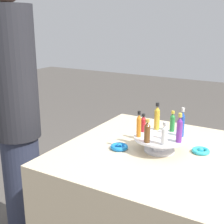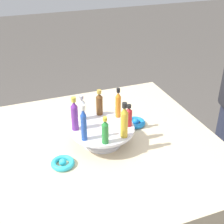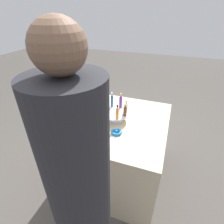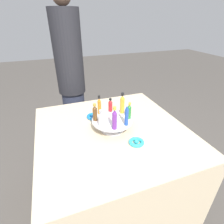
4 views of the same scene
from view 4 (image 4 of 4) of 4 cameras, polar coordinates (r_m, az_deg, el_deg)
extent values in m
plane|color=#4C4742|center=(1.69, 0.06, -26.21)|extent=(12.00, 12.00, 0.00)
cube|color=beige|center=(1.41, 0.07, -17.79)|extent=(0.97, 0.97, 0.72)
cylinder|color=silver|center=(1.17, 0.08, -5.41)|extent=(0.16, 0.16, 0.01)
cylinder|color=silver|center=(1.15, 0.08, -4.03)|extent=(0.08, 0.08, 0.06)
cylinder|color=silver|center=(1.13, 0.08, -2.57)|extent=(0.26, 0.26, 0.01)
cylinder|color=#288438|center=(1.13, 5.59, -0.24)|extent=(0.03, 0.03, 0.08)
cone|color=#288438|center=(1.10, 5.71, 1.97)|extent=(0.02, 0.02, 0.02)
cylinder|color=gold|center=(1.10, 5.75, 2.71)|extent=(0.02, 0.02, 0.01)
cylinder|color=gold|center=(1.18, 3.36, 2.04)|extent=(0.03, 0.03, 0.11)
cone|color=gold|center=(1.15, 3.45, 4.90)|extent=(0.03, 0.03, 0.02)
cylinder|color=black|center=(1.14, 3.48, 5.87)|extent=(0.02, 0.02, 0.02)
cylinder|color=#B21E23|center=(1.21, -0.53, 1.76)|extent=(0.03, 0.03, 0.07)
cone|color=#B21E23|center=(1.19, -0.54, 3.56)|extent=(0.03, 0.03, 0.02)
cylinder|color=black|center=(1.18, -0.54, 4.17)|extent=(0.02, 0.02, 0.01)
cylinder|color=orange|center=(1.17, -4.13, 1.43)|extent=(0.02, 0.02, 0.10)
cone|color=orange|center=(1.14, -4.23, 4.04)|extent=(0.02, 0.02, 0.02)
cylinder|color=black|center=(1.13, -4.26, 4.92)|extent=(0.02, 0.02, 0.02)
cylinder|color=brown|center=(1.10, -5.55, -0.80)|extent=(0.03, 0.03, 0.08)
cone|color=brown|center=(1.08, -5.68, 1.54)|extent=(0.03, 0.03, 0.02)
cylinder|color=#B79338|center=(1.07, -5.72, 2.33)|extent=(0.02, 0.02, 0.01)
cylinder|color=silver|center=(1.04, -3.65, -2.88)|extent=(0.03, 0.03, 0.08)
cone|color=silver|center=(1.01, -3.73, -0.54)|extent=(0.03, 0.03, 0.02)
cylinder|color=#B2B2B7|center=(1.01, -3.76, 0.25)|extent=(0.02, 0.02, 0.01)
cylinder|color=#702D93|center=(1.01, 0.81, -2.99)|extent=(0.03, 0.03, 0.10)
cone|color=#702D93|center=(0.98, 0.84, 0.15)|extent=(0.03, 0.03, 0.02)
cylinder|color=gold|center=(0.97, 0.84, 1.22)|extent=(0.02, 0.02, 0.02)
cylinder|color=#234CAD|center=(1.05, 4.77, -1.72)|extent=(0.02, 0.02, 0.11)
cone|color=#234CAD|center=(1.02, 4.92, 1.45)|extent=(0.02, 0.02, 0.02)
cylinder|color=silver|center=(1.01, 4.97, 2.53)|extent=(0.01, 0.01, 0.02)
torus|color=#2DB7CC|center=(1.06, 7.99, -9.71)|extent=(0.09, 0.09, 0.02)
sphere|color=#2DB7CC|center=(1.05, 8.00, -9.54)|extent=(0.03, 0.03, 0.03)
torus|color=blue|center=(1.30, -6.25, -1.41)|extent=(0.09, 0.09, 0.02)
sphere|color=blue|center=(1.30, -6.26, -1.24)|extent=(0.03, 0.03, 0.03)
cylinder|color=#282D42|center=(2.07, -11.76, -2.06)|extent=(0.23, 0.23, 0.68)
cylinder|color=#232328|center=(1.82, -14.14, 18.00)|extent=(0.27, 0.27, 0.78)
camera|label=1|loc=(1.13, -90.17, -1.52)|focal=50.00mm
camera|label=2|loc=(1.47, 52.92, 22.69)|focal=50.00mm
camera|label=3|loc=(2.21, -27.16, 32.68)|focal=28.00mm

